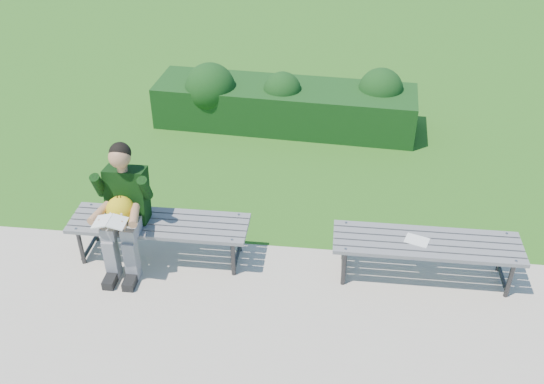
{
  "coord_description": "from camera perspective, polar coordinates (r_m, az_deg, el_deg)",
  "views": [
    {
      "loc": [
        1.0,
        -5.02,
        4.09
      ],
      "look_at": [
        0.45,
        -0.18,
        0.83
      ],
      "focal_mm": 40.0,
      "sensor_mm": 36.0,
      "label": 1
    }
  ],
  "objects": [
    {
      "name": "ground",
      "position": [
        6.55,
        -3.76,
        -4.94
      ],
      "size": [
        80.0,
        80.0,
        0.0
      ],
      "color": "#207118",
      "rests_on": "ground"
    },
    {
      "name": "walkway",
      "position": [
        5.32,
        -7.04,
        -16.6
      ],
      "size": [
        30.0,
        3.5,
        0.02
      ],
      "color": "beige",
      "rests_on": "ground"
    },
    {
      "name": "hedge",
      "position": [
        8.72,
        1.06,
        8.51
      ],
      "size": [
        3.73,
        1.16,
        0.93
      ],
      "color": "#1A3A13",
      "rests_on": "ground"
    },
    {
      "name": "bench_left",
      "position": [
        6.21,
        -10.57,
        -3.18
      ],
      "size": [
        1.8,
        0.5,
        0.46
      ],
      "color": "gray",
      "rests_on": "walkway"
    },
    {
      "name": "bench_right",
      "position": [
        6.05,
        14.35,
        -4.93
      ],
      "size": [
        1.8,
        0.5,
        0.46
      ],
      "color": "gray",
      "rests_on": "walkway"
    },
    {
      "name": "seated_boy",
      "position": [
        6.05,
        -13.83,
        -1.24
      ],
      "size": [
        0.56,
        0.76,
        1.31
      ],
      "color": "gray",
      "rests_on": "walkway"
    },
    {
      "name": "paper_sheet",
      "position": [
        5.99,
        13.48,
        -4.45
      ],
      "size": [
        0.26,
        0.22,
        0.01
      ],
      "color": "white",
      "rests_on": "bench_right"
    }
  ]
}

